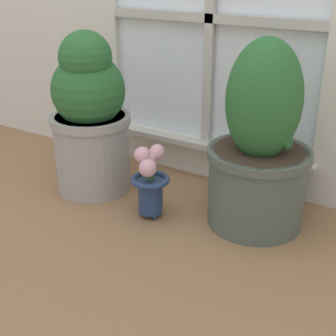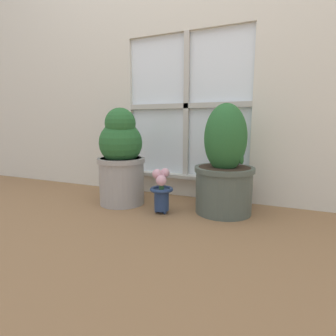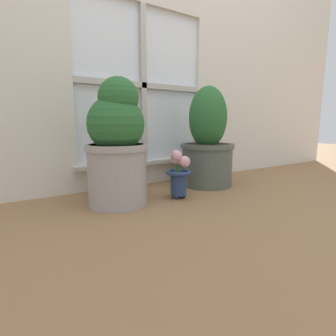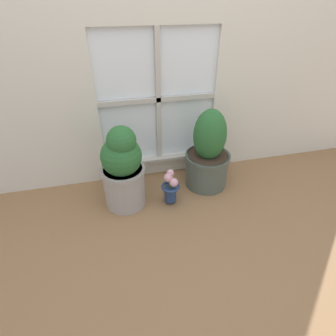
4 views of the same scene
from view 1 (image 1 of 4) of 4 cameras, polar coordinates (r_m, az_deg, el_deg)
ground_plane at (r=1.65m, az=-4.71°, el=-7.94°), size 10.00×10.00×0.00m
potted_plant_left at (r=1.87m, az=-9.47°, el=6.19°), size 0.32×0.32×0.64m
potted_plant_right at (r=1.62m, az=11.11°, el=2.14°), size 0.36×0.36×0.66m
flower_vase at (r=1.68m, az=-2.26°, el=-1.34°), size 0.14×0.14×0.27m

